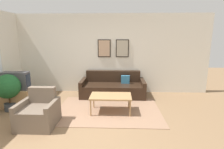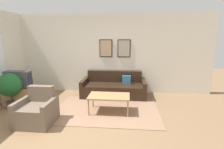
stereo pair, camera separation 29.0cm
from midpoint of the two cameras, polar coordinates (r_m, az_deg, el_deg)
The scene contains 11 objects.
ground_plane at distance 4.00m, azimuth -13.99°, elevation -16.96°, with size 16.00×16.00×0.00m, color #846647.
area_rug at distance 4.79m, azimuth -3.01°, elevation -11.47°, with size 2.74×1.93×0.01m.
wall_back at distance 6.16m, azimuth -7.64°, elevation 6.67°, with size 8.00×0.09×2.70m.
couch at distance 5.83m, azimuth -1.14°, elevation -4.31°, with size 2.08×0.90×0.80m.
coffee_table at distance 4.52m, azimuth -2.26°, elevation -7.31°, with size 1.05×0.61×0.46m.
tv_stand at distance 5.66m, azimuth -29.71°, elevation -6.69°, with size 0.81×0.46×0.51m.
tv at distance 5.53m, azimuth -30.22°, elevation -1.78°, with size 0.71×0.28×0.49m.
armchair at distance 4.32m, azimuth -24.63°, elevation -11.42°, with size 0.77×0.76×0.80m.
potted_plant_tall at distance 5.39m, azimuth -32.21°, elevation -3.68°, with size 0.64×0.64×0.98m.
potted_plant_by_window at distance 5.99m, azimuth -29.34°, elevation -2.45°, with size 0.63×0.63×0.91m.
potted_plant_small at distance 5.81m, azimuth -30.55°, elevation -4.44°, with size 0.44×0.44×0.73m.
Camera 1 is at (0.91, -3.36, 1.92)m, focal length 28.00 mm.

